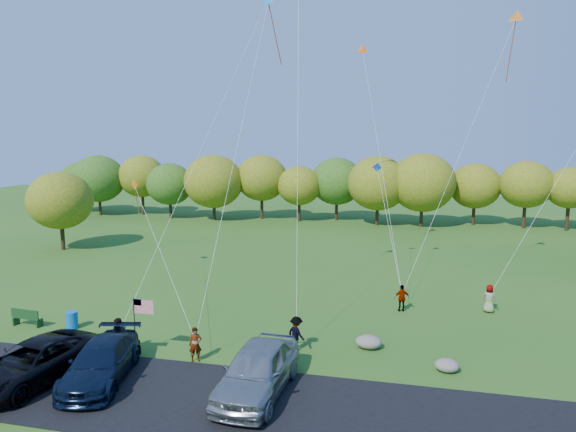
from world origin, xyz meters
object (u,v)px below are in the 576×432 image
Objects in this scene: minivan_dark at (34,362)px; trash_barrel at (72,320)px; flyer_a at (195,345)px; flyer_b at (119,336)px; minivan_silver at (257,370)px; flyer_c at (296,333)px; flyer_e at (489,299)px; park_bench at (26,317)px; minivan_navy at (101,362)px; flyer_d at (402,298)px.

minivan_dark is 6.41× the size of trash_barrel.
flyer_b reaches higher than flyer_a.
minivan_silver is 4.19m from flyer_a.
flyer_c is 12.31m from flyer_e.
park_bench is at bearing 36.28° from flyer_c.
flyer_e is (13.84, 9.81, 0.02)m from flyer_a.
minivan_dark is 2.72m from minivan_navy.
flyer_b is (-0.74, 2.60, 0.01)m from minivan_navy.
flyer_c is at bearing 39.92° from minivan_dark.
flyer_c is 0.94× the size of park_bench.
flyer_d is 20.62m from park_bench.
flyer_e is at bearing 28.77° from flyer_b.
flyer_a is (3.02, 2.63, -0.05)m from minivan_navy.
minivan_dark is at bearing -173.21° from flyer_a.
minivan_silver is at bearing -12.21° from park_bench.
flyer_c is at bearing 54.03° from flyer_e.
flyer_c is at bearing 21.13° from minivan_navy.
flyer_a is 0.96× the size of flyer_c.
minivan_dark is 9.26m from minivan_silver.
trash_barrel is at bearing 150.57° from flyer_b.
minivan_silver reaches higher than park_bench.
flyer_d reaches higher than trash_barrel.
flyer_c is at bearing -0.25° from trash_barrel.
minivan_dark is 3.35× the size of park_bench.
minivan_navy reaches higher than park_bench.
minivan_silver is at bearing 17.15° from minivan_dark.
trash_barrel is at bearing 122.50° from minivan_dark.
minivan_dark is at bearing -170.40° from minivan_silver.
flyer_c reaches higher than flyer_d.
flyer_d is at bearing 24.16° from park_bench.
minivan_dark reaches higher than flyer_e.
minivan_dark reaches higher than park_bench.
flyer_b is at bearing 18.63° from flyer_d.
flyer_a is 12.62m from flyer_d.
trash_barrel is (-11.45, 4.51, -0.57)m from minivan_silver.
flyer_a is at bearing 40.82° from minivan_dark.
flyer_b reaches higher than flyer_d.
minivan_silver is (6.56, 0.39, 0.18)m from minivan_navy.
flyer_d is (14.62, 12.20, -0.09)m from minivan_dark.
flyer_b is 15.54m from flyer_d.
minivan_silver reaches higher than flyer_b.
flyer_a is at bearing 28.38° from flyer_d.
flyer_b is at bearing -12.13° from park_bench.
flyer_a is at bearing 150.64° from minivan_silver.
flyer_b reaches higher than park_bench.
minivan_dark reaches higher than flyer_d.
flyer_a is 0.92× the size of flyer_b.
flyer_d is at bearing 21.43° from trash_barrel.
flyer_d is (12.72, 8.92, -0.07)m from flyer_b.
minivan_dark is 1.03× the size of minivan_silver.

